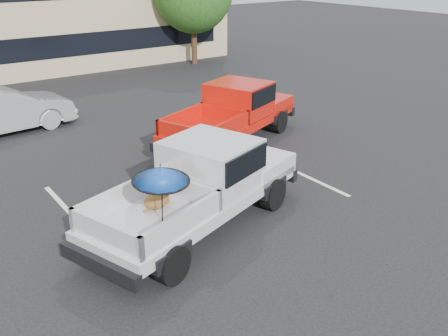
{
  "coord_description": "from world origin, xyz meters",
  "views": [
    {
      "loc": [
        -6.14,
        -7.75,
        5.55
      ],
      "look_at": [
        -0.28,
        0.36,
        1.3
      ],
      "focal_mm": 40.0,
      "sensor_mm": 36.0,
      "label": 1
    }
  ],
  "objects": [
    {
      "name": "silver_pickup",
      "position": [
        -0.65,
        0.57,
        1.05
      ],
      "size": [
        6.02,
        3.65,
        2.06
      ],
      "rotation": [
        0.0,
        0.0,
        0.32
      ],
      "color": "black",
      "rests_on": "ground"
    },
    {
      "name": "stripe_left",
      "position": [
        -3.0,
        2.0,
        0.0
      ],
      "size": [
        0.12,
        5.0,
        0.01
      ],
      "primitive_type": "cube",
      "color": "silver",
      "rests_on": "ground"
    },
    {
      "name": "motel_building",
      "position": [
        2.0,
        20.99,
        3.21
      ],
      "size": [
        20.4,
        8.4,
        6.3
      ],
      "color": "tan",
      "rests_on": "ground"
    },
    {
      "name": "red_pickup",
      "position": [
        3.3,
        4.64,
        1.01
      ],
      "size": [
        5.91,
        3.82,
        1.84
      ],
      "rotation": [
        0.0,
        0.0,
        0.37
      ],
      "color": "black",
      "rests_on": "ground"
    },
    {
      "name": "stripe_right",
      "position": [
        3.0,
        2.0,
        0.0
      ],
      "size": [
        0.12,
        5.0,
        0.01
      ],
      "primitive_type": "cube",
      "color": "silver",
      "rests_on": "ground"
    },
    {
      "name": "ground",
      "position": [
        0.0,
        0.0,
        0.0
      ],
      "size": [
        90.0,
        90.0,
        0.0
      ],
      "primitive_type": "plane",
      "color": "black",
      "rests_on": "ground"
    },
    {
      "name": "silver_sedan",
      "position": [
        -2.73,
        9.77,
        0.77
      ],
      "size": [
        4.81,
        2.0,
        1.55
      ],
      "primitive_type": "imported",
      "rotation": [
        0.0,
        0.0,
        1.65
      ],
      "color": "#A0A2A7",
      "rests_on": "ground"
    }
  ]
}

